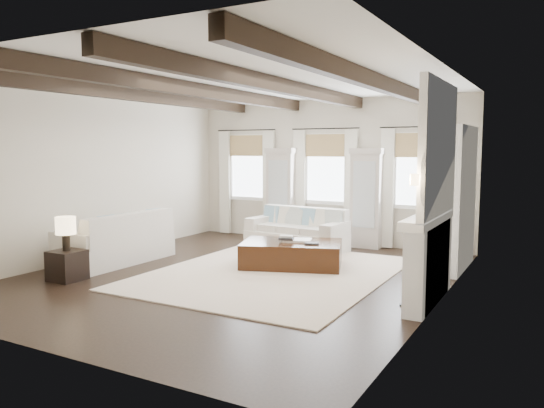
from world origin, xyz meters
The scene contains 16 objects.
ground centered at (0.00, 0.00, 0.00)m, with size 7.50×7.50×0.00m, color black.
room_shell centered at (0.75, 0.90, 1.89)m, with size 6.54×7.54×3.22m.
area_rug centered at (0.42, 0.47, 0.01)m, with size 3.72×4.64×0.02m, color beige.
sofa_back centered at (-0.12, 2.54, 0.36)m, with size 2.13×1.11×0.88m.
sofa_left centered at (-2.49, -0.18, 0.38)m, with size 1.01×2.20×0.94m.
ottoman centered at (0.49, 1.05, 0.23)m, with size 1.74×1.09×0.46m, color black.
tray centered at (0.54, 1.15, 0.48)m, with size 0.50×0.38×0.04m, color white.
book_lower centered at (0.40, 0.99, 0.52)m, with size 0.26×0.20×0.04m, color #262628.
book_upper centered at (0.38, 1.03, 0.55)m, with size 0.22×0.17×0.03m, color beige.
book_loose centered at (0.90, 1.00, 0.47)m, with size 0.24×0.18×0.03m, color #262628.
side_table_front centered at (-2.25, -1.55, 0.24)m, with size 0.48×0.48×0.48m, color black.
lamp_front centered at (-2.25, -1.55, 0.86)m, with size 0.32×0.32×0.55m.
side_table_back centered at (-1.30, 3.67, 0.28)m, with size 0.37×0.37×0.56m, color black.
lamp_back centered at (-1.30, 3.67, 0.95)m, with size 0.34×0.34×0.58m.
candlestick_near centered at (2.90, -0.31, 0.35)m, with size 0.17×0.17×0.85m.
candlestick_far centered at (2.90, 0.29, 0.33)m, with size 0.16×0.16×0.80m.
Camera 1 is at (4.68, -7.28, 2.11)m, focal length 35.00 mm.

